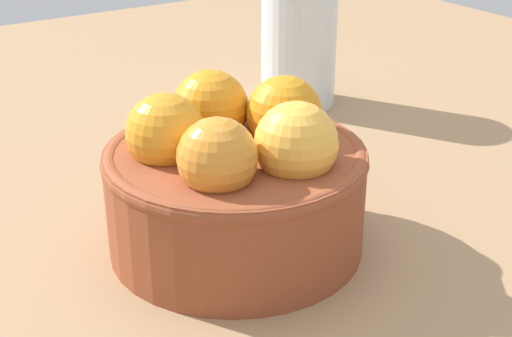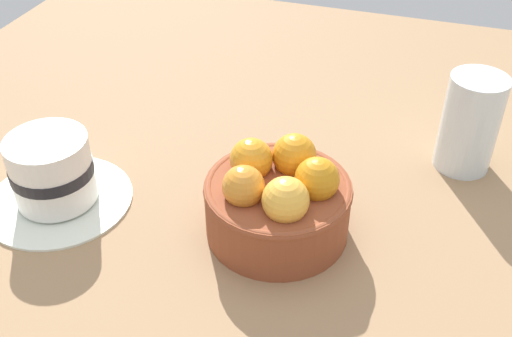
{
  "view_description": "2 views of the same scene",
  "coord_description": "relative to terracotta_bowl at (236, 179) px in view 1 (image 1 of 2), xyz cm",
  "views": [
    {
      "loc": [
        31.8,
        -19.44,
        22.37
      ],
      "look_at": [
        1.16,
        0.62,
        5.2
      ],
      "focal_mm": 51.87,
      "sensor_mm": 36.0,
      "label": 1
    },
    {
      "loc": [
        45.37,
        12.55,
        43.69
      ],
      "look_at": [
        -0.73,
        -2.51,
        6.95
      ],
      "focal_mm": 43.19,
      "sensor_mm": 36.0,
      "label": 2
    }
  ],
  "objects": [
    {
      "name": "terracotta_bowl",
      "position": [
        0.0,
        0.0,
        0.0
      ],
      "size": [
        14.78,
        14.78,
        9.48
      ],
      "color": "brown",
      "rests_on": "ground_plane"
    },
    {
      "name": "ground_plane",
      "position": [
        0.03,
        -0.03,
        -6.67
      ],
      "size": [
        118.51,
        116.46,
        4.86
      ],
      "primitive_type": "cube",
      "color": "#997551"
    },
    {
      "name": "water_glass",
      "position": [
        -17.77,
        17.38,
        1.55
      ],
      "size": [
        6.46,
        6.46,
        11.57
      ],
      "primitive_type": "cylinder",
      "color": "silver",
      "rests_on": "ground_plane"
    }
  ]
}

